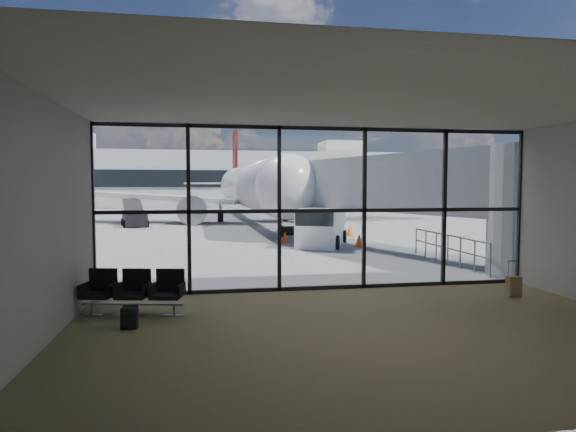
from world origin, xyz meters
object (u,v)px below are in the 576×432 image
object	(u,v)px
seating_row	(134,290)
belt_loader	(135,217)
airliner	(252,187)
mobile_stairs	(42,228)
backpack	(129,318)
suitcase	(514,286)
service_van	(321,226)

from	to	relation	value
seating_row	belt_loader	xyz separation A→B (m)	(-3.57, 25.05, 0.10)
airliner	mobile_stairs	bearing A→B (deg)	-139.39
belt_loader	mobile_stairs	bearing A→B (deg)	-131.03
seating_row	backpack	world-z (taller)	seating_row
suitcase	backpack	bearing A→B (deg)	-172.11
belt_loader	service_van	bearing A→B (deg)	-64.48
mobile_stairs	belt_loader	bearing A→B (deg)	50.72
service_van	mobile_stairs	bearing A→B (deg)	-179.41
backpack	airliner	size ratio (longest dim) A/B	0.01
suitcase	belt_loader	world-z (taller)	belt_loader
belt_loader	backpack	bearing A→B (deg)	-95.02
belt_loader	mobile_stairs	xyz separation A→B (m)	(-3.95, -7.38, -0.14)
mobile_stairs	seating_row	bearing A→B (deg)	-78.09
airliner	mobile_stairs	world-z (taller)	airliner
backpack	service_van	size ratio (longest dim) A/B	0.10
seating_row	service_van	world-z (taller)	service_van
service_van	belt_loader	xyz separation A→B (m)	(-10.67, 13.45, -0.28)
seating_row	suitcase	distance (m)	9.43
seating_row	mobile_stairs	size ratio (longest dim) A/B	0.68
suitcase	airliner	distance (m)	29.74
backpack	service_van	xyz separation A→B (m)	(7.04, 12.77, 0.71)
service_van	airliner	bearing A→B (deg)	118.74
backpack	suitcase	size ratio (longest dim) A/B	0.50
airliner	belt_loader	xyz separation A→B (m)	(-8.91, -4.35, -2.14)
suitcase	service_van	distance (m)	11.80
backpack	suitcase	xyz separation A→B (m)	(9.37, 1.22, 0.06)
airliner	service_van	bearing A→B (deg)	-86.15
seating_row	airliner	size ratio (longest dim) A/B	0.06
backpack	service_van	bearing A→B (deg)	68.45
seating_row	service_van	distance (m)	13.61
backpack	mobile_stairs	xyz separation A→B (m)	(-7.58, 18.84, 0.30)
suitcase	mobile_stairs	xyz separation A→B (m)	(-16.94, 17.61, 0.24)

